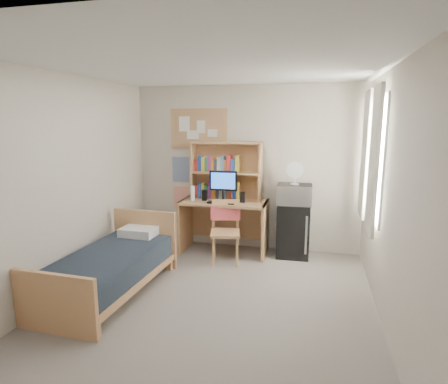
% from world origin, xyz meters
% --- Properties ---
extents(floor, '(3.60, 4.20, 0.02)m').
position_xyz_m(floor, '(0.00, 0.00, -0.01)').
color(floor, gray).
rests_on(floor, ground).
extents(ceiling, '(3.60, 4.20, 0.02)m').
position_xyz_m(ceiling, '(0.00, 0.00, 2.60)').
color(ceiling, white).
rests_on(ceiling, wall_back).
extents(wall_back, '(3.60, 0.04, 2.60)m').
position_xyz_m(wall_back, '(0.00, 2.10, 1.30)').
color(wall_back, beige).
rests_on(wall_back, floor).
extents(wall_front, '(3.60, 0.04, 2.60)m').
position_xyz_m(wall_front, '(0.00, -2.10, 1.30)').
color(wall_front, beige).
rests_on(wall_front, floor).
extents(wall_left, '(0.04, 4.20, 2.60)m').
position_xyz_m(wall_left, '(-1.80, 0.00, 1.30)').
color(wall_left, beige).
rests_on(wall_left, floor).
extents(wall_right, '(0.04, 4.20, 2.60)m').
position_xyz_m(wall_right, '(1.80, 0.00, 1.30)').
color(wall_right, beige).
rests_on(wall_right, floor).
extents(window_unit, '(0.10, 1.40, 1.70)m').
position_xyz_m(window_unit, '(1.75, 1.20, 1.60)').
color(window_unit, white).
rests_on(window_unit, wall_right).
extents(curtain_left, '(0.04, 0.55, 1.70)m').
position_xyz_m(curtain_left, '(1.72, 0.80, 1.60)').
color(curtain_left, silver).
rests_on(curtain_left, wall_right).
extents(curtain_right, '(0.04, 0.55, 1.70)m').
position_xyz_m(curtain_right, '(1.72, 1.60, 1.60)').
color(curtain_right, silver).
rests_on(curtain_right, wall_right).
extents(bulletin_board, '(0.94, 0.03, 0.64)m').
position_xyz_m(bulletin_board, '(-0.78, 2.08, 1.92)').
color(bulletin_board, tan).
rests_on(bulletin_board, wall_back).
extents(poster_wave, '(0.30, 0.01, 0.42)m').
position_xyz_m(poster_wave, '(-1.10, 2.09, 1.25)').
color(poster_wave, navy).
rests_on(poster_wave, wall_back).
extents(poster_japan, '(0.28, 0.01, 0.36)m').
position_xyz_m(poster_japan, '(-1.10, 2.09, 0.78)').
color(poster_japan, red).
rests_on(poster_japan, wall_back).
extents(desk, '(1.33, 0.67, 0.83)m').
position_xyz_m(desk, '(-0.28, 1.75, 0.42)').
color(desk, tan).
rests_on(desk, floor).
extents(desk_chair, '(0.55, 0.55, 0.91)m').
position_xyz_m(desk_chair, '(-0.15, 1.31, 0.46)').
color(desk_chair, tan).
rests_on(desk_chair, floor).
extents(mini_fridge, '(0.50, 0.50, 0.82)m').
position_xyz_m(mini_fridge, '(0.79, 1.84, 0.41)').
color(mini_fridge, black).
rests_on(mini_fridge, floor).
extents(bed, '(0.98, 1.84, 0.50)m').
position_xyz_m(bed, '(-1.28, 0.02, 0.25)').
color(bed, black).
rests_on(bed, floor).
extents(hutch, '(1.10, 0.29, 0.90)m').
position_xyz_m(hutch, '(-0.28, 1.90, 1.28)').
color(hutch, tan).
rests_on(hutch, desk).
extents(monitor, '(0.43, 0.04, 0.45)m').
position_xyz_m(monitor, '(-0.27, 1.69, 1.06)').
color(monitor, black).
rests_on(monitor, desk).
extents(keyboard, '(0.42, 0.13, 0.02)m').
position_xyz_m(keyboard, '(-0.27, 1.55, 0.84)').
color(keyboard, black).
rests_on(keyboard, desk).
extents(speaker_left, '(0.07, 0.07, 0.17)m').
position_xyz_m(speaker_left, '(-0.57, 1.69, 0.92)').
color(speaker_left, black).
rests_on(speaker_left, desk).
extents(speaker_right, '(0.07, 0.07, 0.16)m').
position_xyz_m(speaker_right, '(0.03, 1.69, 0.91)').
color(speaker_right, black).
rests_on(speaker_right, desk).
extents(water_bottle, '(0.07, 0.07, 0.23)m').
position_xyz_m(water_bottle, '(-0.75, 1.65, 0.95)').
color(water_bottle, white).
rests_on(water_bottle, desk).
extents(hoodie, '(0.46, 0.23, 0.21)m').
position_xyz_m(hoodie, '(-0.20, 1.50, 0.71)').
color(hoodie, '#DB535A').
rests_on(hoodie, desk_chair).
extents(microwave, '(0.52, 0.40, 0.29)m').
position_xyz_m(microwave, '(0.79, 1.82, 0.97)').
color(microwave, '#BCBBC0').
rests_on(microwave, mini_fridge).
extents(desk_fan, '(0.25, 0.25, 0.31)m').
position_xyz_m(desk_fan, '(0.79, 1.82, 1.27)').
color(desk_fan, white).
rests_on(desk_fan, microwave).
extents(pillow, '(0.49, 0.35, 0.11)m').
position_xyz_m(pillow, '(-1.25, 0.77, 0.55)').
color(pillow, white).
rests_on(pillow, bed).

